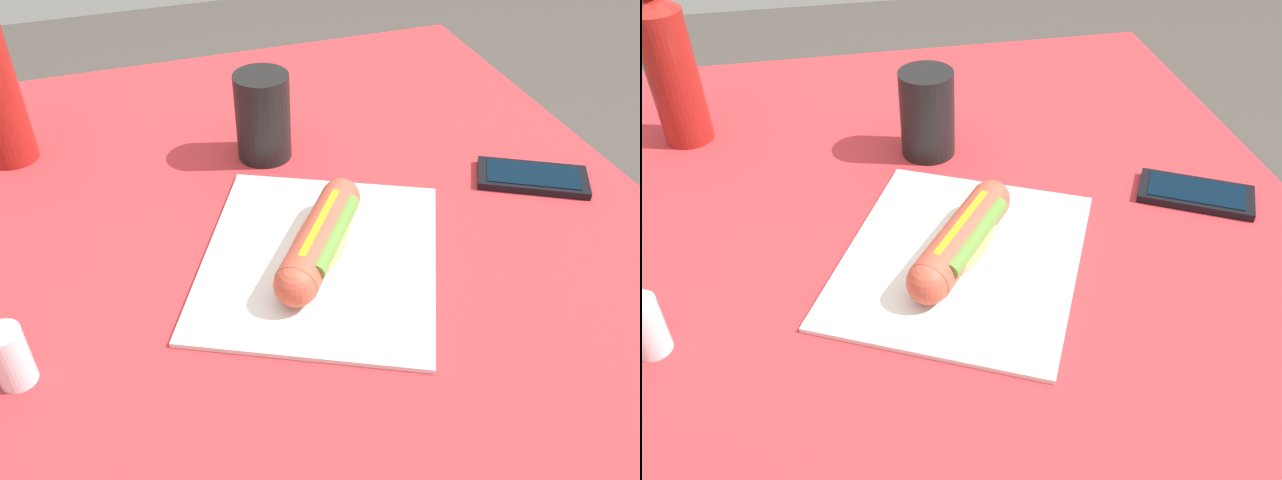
# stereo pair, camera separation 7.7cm
# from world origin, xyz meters

# --- Properties ---
(dining_table) EXTENTS (1.11, 0.94, 0.78)m
(dining_table) POSITION_xyz_m (0.00, 0.00, 0.64)
(dining_table) COLOR brown
(dining_table) RESTS_ON ground
(paper_wrapper) EXTENTS (0.39, 0.38, 0.01)m
(paper_wrapper) POSITION_xyz_m (0.05, 0.02, 0.78)
(paper_wrapper) COLOR silver
(paper_wrapper) RESTS_ON dining_table
(hot_dog) EXTENTS (0.18, 0.15, 0.05)m
(hot_dog) POSITION_xyz_m (0.05, 0.02, 0.81)
(hot_dog) COLOR tan
(hot_dog) RESTS_ON paper_wrapper
(cell_phone) EXTENTS (0.13, 0.16, 0.01)m
(cell_phone) POSITION_xyz_m (-0.02, 0.34, 0.79)
(cell_phone) COLOR black
(cell_phone) RESTS_ON dining_table
(soda_bottle) EXTENTS (0.07, 0.07, 0.25)m
(soda_bottle) POSITION_xyz_m (-0.30, -0.33, 0.89)
(soda_bottle) COLOR maroon
(soda_bottle) RESTS_ON dining_table
(drinking_cup) EXTENTS (0.08, 0.08, 0.12)m
(drinking_cup) POSITION_xyz_m (-0.20, 0.02, 0.84)
(drinking_cup) COLOR black
(drinking_cup) RESTS_ON dining_table
(salt_shaker) EXTENTS (0.04, 0.04, 0.07)m
(salt_shaker) POSITION_xyz_m (0.12, -0.32, 0.81)
(salt_shaker) COLOR silver
(salt_shaker) RESTS_ON dining_table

